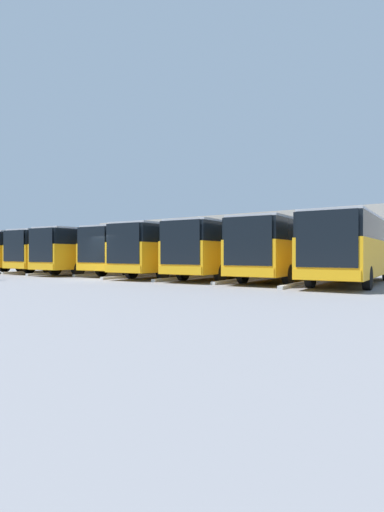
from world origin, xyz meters
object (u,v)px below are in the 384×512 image
Objects in this scene: bus_4 at (147,249)px; bus_6 at (74,250)px; bus_3 at (179,249)px; bus_0 at (353,247)px; bus_7 at (48,250)px; bus_1 at (287,248)px; bus_2 at (229,248)px; bus_5 at (102,249)px.

bus_4 and bus_6 have the same top height.
bus_3 is at bearing 175.57° from bus_6.
bus_0 is 25.02m from bus_7.
bus_1 and bus_2 have the same top height.
bus_7 is (14.29, 0.12, 0.00)m from bus_3.
bus_5 is (14.29, 0.94, 0.00)m from bus_1.
bus_0 is 17.88m from bus_5.
bus_1 and bus_7 have the same top height.
bus_7 is at bearing -3.00° from bus_1.
bus_6 is (21.44, 0.32, 0.00)m from bus_0.
bus_6 is (7.15, 0.89, 0.00)m from bus_4.
bus_4 is 1.00× the size of bus_7.
bus_1 is at bearing -179.95° from bus_3.
bus_7 is at bearing -3.40° from bus_2.
bus_0 is 1.00× the size of bus_2.
bus_3 and bus_6 have the same top height.
bus_4 and bus_5 have the same top height.
bus_5 is at bearing -1.23° from bus_1.
bus_5 and bus_7 have the same top height.
bus_1 is (3.57, -0.42, 0.00)m from bus_0.
bus_2 and bus_4 have the same top height.
bus_5 is 1.00× the size of bus_7.
bus_5 is 3.58m from bus_6.
bus_5 is at bearing -2.51° from bus_3.
bus_5 is at bearing -3.31° from bus_0.
bus_2 is at bearing 176.95° from bus_6.
bus_3 is (10.72, 0.21, 0.00)m from bus_0.
bus_4 and bus_7 have the same top height.
bus_3 and bus_5 have the same top height.
bus_1 is at bearing 178.77° from bus_5.
bus_1 is at bearing -11.62° from bus_0.
bus_1 and bus_3 have the same top height.
bus_4 is at bearing -167.93° from bus_5.
bus_3 is 1.00× the size of bus_6.
bus_7 is (3.57, 0.01, 0.00)m from bus_6.
bus_6 is (3.57, -0.20, 0.00)m from bus_5.
bus_6 is at bearing -8.27° from bus_5.
bus_6 is at bearing -3.05° from bus_2.
bus_1 is 7.17m from bus_3.
bus_4 is 1.00× the size of bus_5.
bus_7 is (25.01, 0.33, 0.00)m from bus_0.
bus_2 is 10.74m from bus_5.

